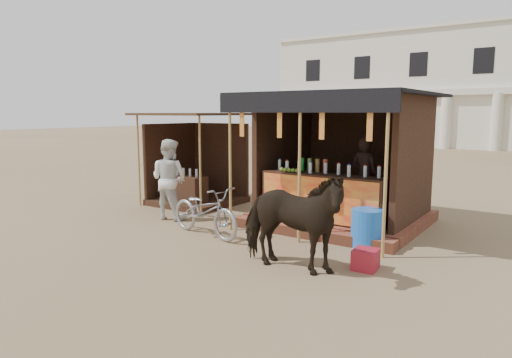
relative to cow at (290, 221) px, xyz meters
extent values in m
plane|color=#846B4C|center=(-1.66, -0.13, -0.77)|extent=(120.00, 120.00, 0.00)
cube|color=#974D31|center=(-0.66, 3.37, -0.66)|extent=(3.40, 2.80, 0.22)
cube|color=#974D31|center=(-0.66, 1.82, -0.67)|extent=(3.40, 0.35, 0.20)
cube|color=#3B2115|center=(-0.66, 2.42, -0.08)|extent=(2.60, 0.55, 0.95)
cube|color=red|center=(-0.66, 2.14, -0.08)|extent=(2.50, 0.02, 0.88)
cube|color=#3B2115|center=(-0.66, 4.62, 0.70)|extent=(3.00, 0.12, 2.50)
cube|color=#3B2115|center=(-2.16, 3.37, 0.70)|extent=(0.12, 2.50, 2.50)
cube|color=#3B2115|center=(0.84, 3.37, 0.70)|extent=(0.12, 2.50, 2.50)
cube|color=black|center=(-0.66, 3.17, 1.98)|extent=(3.60, 3.60, 0.06)
cube|color=black|center=(-0.66, 1.39, 1.80)|extent=(3.60, 0.06, 0.36)
cylinder|color=tan|center=(-2.26, 1.42, 0.60)|extent=(0.06, 0.06, 2.75)
cylinder|color=tan|center=(-0.66, 1.42, 0.60)|extent=(0.06, 0.06, 2.75)
cylinder|color=tan|center=(0.94, 1.42, 0.60)|extent=(0.06, 0.06, 2.75)
cube|color=red|center=(-1.96, 1.42, 1.43)|extent=(0.10, 0.02, 0.55)
cube|color=red|center=(-1.09, 1.42, 1.43)|extent=(0.10, 0.02, 0.55)
cube|color=red|center=(-0.23, 1.42, 1.43)|extent=(0.10, 0.02, 0.55)
cube|color=red|center=(0.64, 1.42, 1.43)|extent=(0.10, 0.02, 0.55)
imported|color=black|center=(-0.22, 3.47, 0.28)|extent=(0.64, 0.46, 1.66)
cube|color=#3B2115|center=(-4.66, 3.07, -0.70)|extent=(2.00, 2.00, 0.15)
cube|color=#3B2115|center=(-4.66, 4.02, 0.28)|extent=(1.90, 0.10, 2.10)
cube|color=#3B2115|center=(-5.61, 3.07, 0.28)|extent=(0.10, 1.90, 2.10)
cube|color=#472D19|center=(-4.66, 2.97, 1.58)|extent=(2.40, 2.40, 0.06)
cylinder|color=tan|center=(-5.71, 2.02, 0.40)|extent=(0.05, 0.05, 2.35)
cylinder|color=tan|center=(-3.61, 2.02, 0.40)|extent=(0.05, 0.05, 2.35)
cube|color=#3B2115|center=(-4.66, 2.57, -0.37)|extent=(1.20, 0.50, 0.80)
imported|color=black|center=(0.00, 0.00, 0.00)|extent=(1.88, 0.94, 1.55)
imported|color=#95969D|center=(-2.40, 0.79, -0.28)|extent=(1.96, 0.97, 0.99)
imported|color=silver|center=(-4.01, 1.42, 0.13)|extent=(0.96, 0.80, 1.81)
cylinder|color=blue|center=(0.49, 1.87, -0.43)|extent=(0.68, 0.68, 0.69)
cube|color=maroon|center=(0.92, 0.71, -0.62)|extent=(0.39, 0.41, 0.32)
cube|color=#176A41|center=(0.17, 2.47, -0.57)|extent=(0.73, 0.62, 0.40)
cube|color=white|center=(0.17, 2.47, -0.34)|extent=(0.76, 0.64, 0.06)
cube|color=silver|center=(-3.66, 29.87, 3.23)|extent=(26.00, 7.00, 8.00)
cube|color=silver|center=(-3.66, 26.27, 2.93)|extent=(26.00, 0.50, 0.40)
cube|color=silver|center=(-3.66, 26.37, 7.28)|extent=(26.00, 0.30, 0.25)
cylinder|color=silver|center=(-15.66, 26.27, 1.03)|extent=(0.70, 0.70, 3.60)
cylinder|color=silver|center=(-12.66, 26.27, 1.03)|extent=(0.70, 0.70, 3.60)
cylinder|color=silver|center=(-9.66, 26.27, 1.03)|extent=(0.70, 0.70, 3.60)
cylinder|color=silver|center=(-6.66, 26.27, 1.03)|extent=(0.70, 0.70, 3.60)
cylinder|color=silver|center=(-3.66, 26.27, 1.03)|extent=(0.70, 0.70, 3.60)
cylinder|color=silver|center=(-0.66, 26.27, 1.03)|extent=(0.70, 0.70, 3.60)
camera|label=1|loc=(3.40, -5.78, 1.62)|focal=32.00mm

